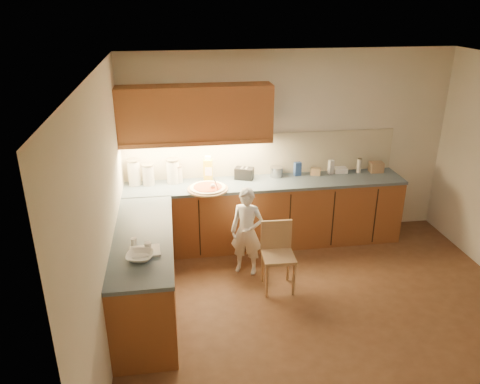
{
  "coord_description": "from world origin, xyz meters",
  "views": [
    {
      "loc": [
        -1.6,
        -4.02,
        3.21
      ],
      "look_at": [
        -0.8,
        1.2,
        1.0
      ],
      "focal_mm": 35.0,
      "sensor_mm": 36.0,
      "label": 1
    }
  ],
  "objects": [
    {
      "name": "oil_jug",
      "position": [
        -1.13,
        1.84,
        1.08
      ],
      "size": [
        0.13,
        0.11,
        0.35
      ],
      "rotation": [
        0.0,
        0.0,
        -0.24
      ],
      "color": "gold",
      "rests_on": "l_counter"
    },
    {
      "name": "room",
      "position": [
        0.0,
        0.0,
        1.68
      ],
      "size": [
        4.54,
        4.5,
        2.62
      ],
      "color": "#57341E",
      "rests_on": "ground"
    },
    {
      "name": "tall_jar",
      "position": [
        0.99,
        1.84,
        1.02
      ],
      "size": [
        0.07,
        0.07,
        0.21
      ],
      "rotation": [
        0.0,
        0.0,
        -0.0
      ],
      "color": "white",
      "rests_on": "l_counter"
    },
    {
      "name": "canister_c",
      "position": [
        -1.6,
        1.85,
        1.09
      ],
      "size": [
        0.18,
        0.18,
        0.33
      ],
      "rotation": [
        0.0,
        0.0,
        -0.24
      ],
      "color": "white",
      "rests_on": "l_counter"
    },
    {
      "name": "backsplash",
      "position": [
        -0.38,
        1.99,
        1.21
      ],
      "size": [
        3.75,
        0.02,
        0.58
      ],
      "primitive_type": "cube",
      "color": "beige",
      "rests_on": "l_counter"
    },
    {
      "name": "canister_b",
      "position": [
        -1.92,
        1.83,
        1.06
      ],
      "size": [
        0.16,
        0.16,
        0.28
      ],
      "rotation": [
        0.0,
        0.0,
        -0.17
      ],
      "color": "silver",
      "rests_on": "l_counter"
    },
    {
      "name": "upper_cabinets",
      "position": [
        -1.27,
        1.82,
        1.85
      ],
      "size": [
        1.95,
        0.36,
        0.73
      ],
      "color": "brown",
      "rests_on": "ground"
    },
    {
      "name": "mixing_bowl",
      "position": [
        -1.95,
        -0.1,
        0.95
      ],
      "size": [
        0.3,
        0.3,
        0.06
      ],
      "primitive_type": "imported",
      "rotation": [
        0.0,
        0.0,
        -0.19
      ],
      "color": "white",
      "rests_on": "l_counter"
    },
    {
      "name": "flat_pack",
      "position": [
        0.73,
        1.88,
        0.96
      ],
      "size": [
        0.19,
        0.13,
        0.07
      ],
      "primitive_type": "cube",
      "rotation": [
        0.0,
        0.0,
        -0.05
      ],
      "color": "white",
      "rests_on": "l_counter"
    },
    {
      "name": "card_box_a",
      "position": [
        0.36,
        1.85,
        0.97
      ],
      "size": [
        0.16,
        0.14,
        0.09
      ],
      "primitive_type": "cube",
      "rotation": [
        0.0,
        0.0,
        -0.38
      ],
      "color": "tan",
      "rests_on": "l_counter"
    },
    {
      "name": "spice_jar_a",
      "position": [
        -2.02,
        0.18,
        0.96
      ],
      "size": [
        0.08,
        0.08,
        0.08
      ],
      "primitive_type": "cylinder",
      "rotation": [
        0.0,
        0.0,
        0.35
      ],
      "color": "white",
      "rests_on": "l_counter"
    },
    {
      "name": "toaster",
      "position": [
        -0.64,
        1.84,
        1.0
      ],
      "size": [
        0.28,
        0.23,
        0.16
      ],
      "rotation": [
        0.0,
        0.0,
        -0.39
      ],
      "color": "black",
      "rests_on": "l_counter"
    },
    {
      "name": "blue_box",
      "position": [
        0.11,
        1.87,
        1.01
      ],
      "size": [
        0.1,
        0.08,
        0.19
      ],
      "primitive_type": "cube",
      "rotation": [
        0.0,
        0.0,
        0.17
      ],
      "color": "#325298",
      "rests_on": "l_counter"
    },
    {
      "name": "card_box_b",
      "position": [
        1.24,
        1.83,
        0.99
      ],
      "size": [
        0.19,
        0.15,
        0.14
      ],
      "primitive_type": "cube",
      "rotation": [
        0.0,
        0.0,
        -0.05
      ],
      "color": "#A57F59",
      "rests_on": "l_counter"
    },
    {
      "name": "dough_cloth",
      "position": [
        -1.91,
        0.03,
        0.93
      ],
      "size": [
        0.3,
        0.25,
        0.02
      ],
      "primitive_type": "cube",
      "rotation": [
        0.0,
        0.0,
        0.06
      ],
      "color": "white",
      "rests_on": "l_counter"
    },
    {
      "name": "pizza_on_board",
      "position": [
        -1.17,
        1.52,
        0.94
      ],
      "size": [
        0.52,
        0.52,
        0.21
      ],
      "rotation": [
        0.0,
        0.0,
        -0.27
      ],
      "color": "tan",
      "rests_on": "l_counter"
    },
    {
      "name": "child",
      "position": [
        -0.75,
        0.99,
        0.56
      ],
      "size": [
        0.48,
        0.41,
        1.12
      ],
      "primitive_type": "imported",
      "rotation": [
        0.0,
        0.0,
        -0.43
      ],
      "color": "white",
      "rests_on": "ground"
    },
    {
      "name": "steel_pot",
      "position": [
        -0.19,
        1.86,
        0.99
      ],
      "size": [
        0.18,
        0.18,
        0.14
      ],
      "color": "#A4A4A9",
      "rests_on": "l_counter"
    },
    {
      "name": "spice_jar_b",
      "position": [
        -1.88,
        0.06,
        0.96
      ],
      "size": [
        0.08,
        0.08,
        0.09
      ],
      "primitive_type": "cylinder",
      "rotation": [
        0.0,
        0.0,
        0.37
      ],
      "color": "silver",
      "rests_on": "l_counter"
    },
    {
      "name": "white_bottle",
      "position": [
        0.58,
        1.85,
        1.02
      ],
      "size": [
        0.08,
        0.08,
        0.2
      ],
      "primitive_type": "cube",
      "rotation": [
        0.0,
        0.0,
        0.17
      ],
      "color": "silver",
      "rests_on": "l_counter"
    },
    {
      "name": "canister_d",
      "position": [
        -1.54,
        1.86,
        1.04
      ],
      "size": [
        0.14,
        0.14,
        0.23
      ],
      "rotation": [
        0.0,
        0.0,
        0.11
      ],
      "color": "beige",
      "rests_on": "l_counter"
    },
    {
      "name": "canister_a",
      "position": [
        -2.1,
        1.85,
        1.09
      ],
      "size": [
        0.17,
        0.17,
        0.35
      ],
      "rotation": [
        0.0,
        0.0,
        -0.09
      ],
      "color": "silver",
      "rests_on": "l_counter"
    },
    {
      "name": "l_counter",
      "position": [
        -0.92,
        1.25,
        0.46
      ],
      "size": [
        3.77,
        2.62,
        0.92
      ],
      "color": "brown",
      "rests_on": "ground"
    },
    {
      "name": "wooden_chair",
      "position": [
        -0.44,
        0.63,
        0.47
      ],
      "size": [
        0.38,
        0.38,
        0.81
      ],
      "rotation": [
        0.0,
        0.0,
        -0.04
      ],
      "color": "tan",
      "rests_on": "ground"
    }
  ]
}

